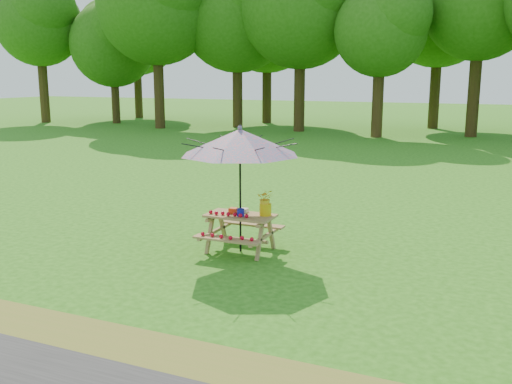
% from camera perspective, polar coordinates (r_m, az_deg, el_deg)
% --- Properties ---
extents(ground, '(120.00, 120.00, 0.00)m').
position_cam_1_polar(ground, '(9.12, -3.54, -8.10)').
color(ground, '#256413').
rests_on(ground, ground).
extents(drygrass_strip, '(120.00, 1.20, 0.01)m').
position_cam_1_polar(drygrass_strip, '(6.95, -14.48, -14.99)').
color(drygrass_strip, olive).
rests_on(drygrass_strip, ground).
extents(picnic_table, '(1.20, 1.32, 0.67)m').
position_cam_1_polar(picnic_table, '(10.11, -1.57, -4.17)').
color(picnic_table, olive).
rests_on(picnic_table, ground).
extents(patio_umbrella, '(2.15, 2.15, 2.25)m').
position_cam_1_polar(patio_umbrella, '(9.79, -1.61, 5.01)').
color(patio_umbrella, black).
rests_on(patio_umbrella, ground).
extents(produce_bins, '(0.34, 0.42, 0.13)m').
position_cam_1_polar(produce_bins, '(10.03, -1.71, -1.95)').
color(produce_bins, red).
rests_on(produce_bins, picnic_table).
extents(tomatoes_row, '(0.77, 0.13, 0.07)m').
position_cam_1_polar(tomatoes_row, '(9.92, -2.80, -2.22)').
color(tomatoes_row, red).
rests_on(tomatoes_row, picnic_table).
extents(flower_bucket, '(0.35, 0.33, 0.46)m').
position_cam_1_polar(flower_bucket, '(9.91, 0.96, -0.96)').
color(flower_bucket, '#DDAF0B').
rests_on(flower_bucket, picnic_table).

